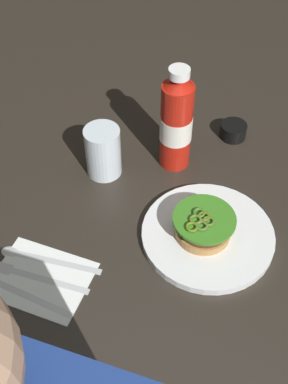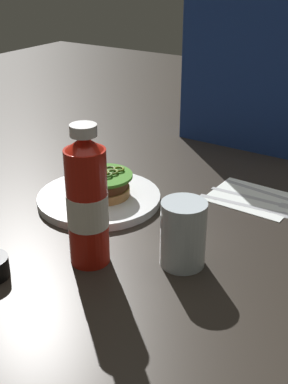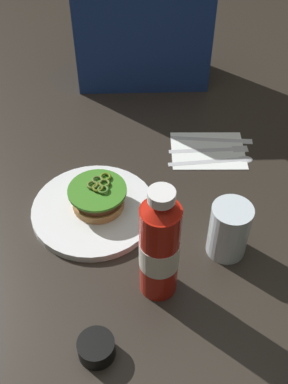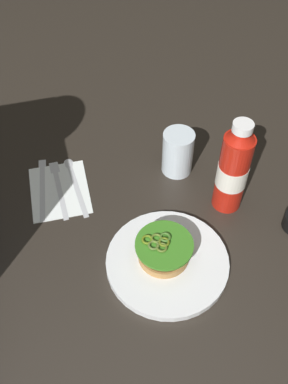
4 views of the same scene
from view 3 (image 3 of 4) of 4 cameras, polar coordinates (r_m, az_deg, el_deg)
ground_plane at (r=0.91m, az=-0.19°, el=-4.61°), size 3.00×3.00×0.00m
dinner_plate at (r=0.94m, az=-6.24°, el=-2.22°), size 0.25×0.25×0.02m
burger_sandwich at (r=0.92m, az=-5.76°, el=-0.61°), size 0.12×0.12×0.05m
ketchup_bottle at (r=0.74m, az=1.94°, el=-6.98°), size 0.07×0.07×0.24m
water_glass at (r=0.85m, az=10.54°, el=-4.68°), size 0.07×0.07×0.11m
condiment_cup at (r=0.76m, az=-5.96°, el=-18.76°), size 0.06×0.06×0.03m
napkin at (r=1.09m, az=7.96°, el=5.18°), size 0.17×0.14×0.00m
spoon_utensil at (r=1.06m, az=9.77°, el=4.01°), size 0.20×0.03×0.00m
fork_utensil at (r=1.09m, az=8.95°, el=5.34°), size 0.19×0.02×0.00m
butter_knife at (r=1.12m, az=9.07°, el=6.57°), size 0.20×0.04×0.00m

